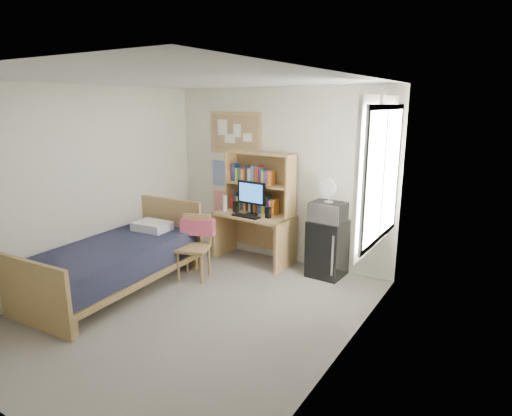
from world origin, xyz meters
The scene contains 25 objects.
floor centered at (0.00, 0.00, -0.01)m, with size 3.60×4.20×0.02m, color gray.
ceiling centered at (0.00, 0.00, 2.60)m, with size 3.60×4.20×0.02m, color white.
wall_back centered at (0.00, 2.10, 1.30)m, with size 3.60×0.04×2.60m, color white.
wall_left centered at (-1.80, 0.00, 1.30)m, with size 0.04×4.20×2.60m, color white.
wall_right centered at (1.80, 0.00, 1.30)m, with size 0.04×4.20×2.60m, color white.
window_unit centered at (1.75, 1.20, 1.60)m, with size 0.10×1.40×1.70m, color white.
curtain_left centered at (1.72, 0.80, 1.60)m, with size 0.04×0.55×1.70m, color silver.
curtain_right centered at (1.72, 1.60, 1.60)m, with size 0.04×0.55×1.70m, color silver.
bulletin_board centered at (-0.78, 2.08, 1.92)m, with size 0.94×0.03×0.64m, color tan.
poster_wave centered at (-1.10, 2.09, 1.25)m, with size 0.30×0.01×0.42m, color #294AA4.
poster_japan centered at (-1.10, 2.09, 0.78)m, with size 0.28×0.01×0.36m, color #F02A37.
desk centered at (-0.25, 1.78, 0.37)m, with size 1.19×0.59×0.74m, color tan.
desk_chair centered at (-0.60, 0.77, 0.44)m, with size 0.44×0.44×0.88m, color tan.
mini_fridge centered at (0.92, 1.84, 0.40)m, with size 0.47×0.47×0.80m, color black.
bed centered at (-1.23, -0.06, 0.30)m, with size 1.11×2.21×0.61m, color #1B1D31.
hutch centered at (-0.24, 1.93, 1.20)m, with size 1.13×0.29×0.92m, color tan.
monitor centered at (-0.26, 1.72, 0.99)m, with size 0.48×0.04×0.51m, color black.
keyboard centered at (-0.27, 1.58, 0.75)m, with size 0.44×0.14×0.02m, color black.
speaker_left centered at (-0.56, 1.74, 0.82)m, with size 0.07×0.07×0.17m, color black.
speaker_right centered at (0.04, 1.70, 0.82)m, with size 0.07×0.07×0.16m, color black.
water_bottle centered at (-0.74, 1.71, 0.86)m, with size 0.07×0.07×0.24m, color white.
hoodie centered at (-0.67, 0.96, 0.68)m, with size 0.48×0.15×0.23m, color #D14F68.
microwave centered at (0.92, 1.82, 0.93)m, with size 0.45×0.34×0.26m, color #B4B4B8.
desk_fan centered at (0.92, 1.82, 1.21)m, with size 0.24×0.24×0.30m, color white.
pillow centered at (-1.27, 0.69, 0.67)m, with size 0.50×0.35×0.12m, color white.
Camera 1 is at (3.06, -3.48, 2.37)m, focal length 30.00 mm.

